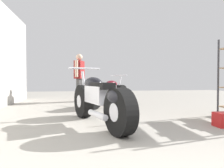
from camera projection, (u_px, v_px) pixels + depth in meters
name	position (u px, v px, depth m)	size (l,w,h in m)	color
ground_plane	(112.00, 114.00, 4.35)	(17.02, 17.02, 0.00)	#9E998E
motorcycle_maroon_cruiser	(99.00, 100.00, 3.32)	(0.95, 2.10, 1.01)	black
motorcycle_black_naked	(107.00, 93.00, 5.59)	(1.50, 1.58, 0.91)	black
mechanic_in_blue	(79.00, 75.00, 6.78)	(0.37, 0.65, 1.64)	#4C4C4C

